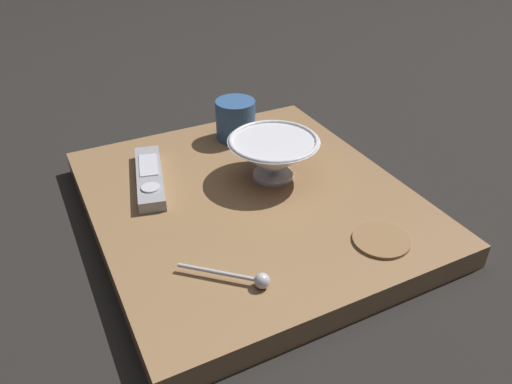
{
  "coord_description": "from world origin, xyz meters",
  "views": [
    {
      "loc": [
        -0.65,
        0.31,
        0.53
      ],
      "look_at": [
        -0.03,
        0.0,
        0.06
      ],
      "focal_mm": 34.6,
      "sensor_mm": 36.0,
      "label": 1
    }
  ],
  "objects_px": {
    "coffee_mug": "(236,119)",
    "teaspoon": "(249,278)",
    "cereal_bowl": "(273,156)",
    "drink_coaster": "(381,240)",
    "tv_remote_near": "(150,177)"
  },
  "relations": [
    {
      "from": "coffee_mug",
      "to": "teaspoon",
      "type": "height_order",
      "value": "coffee_mug"
    },
    {
      "from": "tv_remote_near",
      "to": "drink_coaster",
      "type": "distance_m",
      "value": 0.42
    },
    {
      "from": "cereal_bowl",
      "to": "drink_coaster",
      "type": "bearing_deg",
      "value": -166.35
    },
    {
      "from": "tv_remote_near",
      "to": "cereal_bowl",
      "type": "bearing_deg",
      "value": -111.92
    },
    {
      "from": "cereal_bowl",
      "to": "drink_coaster",
      "type": "distance_m",
      "value": 0.25
    },
    {
      "from": "cereal_bowl",
      "to": "tv_remote_near",
      "type": "height_order",
      "value": "cereal_bowl"
    },
    {
      "from": "tv_remote_near",
      "to": "coffee_mug",
      "type": "bearing_deg",
      "value": -67.12
    },
    {
      "from": "cereal_bowl",
      "to": "drink_coaster",
      "type": "xyz_separation_m",
      "value": [
        -0.24,
        -0.06,
        -0.04
      ]
    },
    {
      "from": "coffee_mug",
      "to": "tv_remote_near",
      "type": "relative_size",
      "value": 0.49
    },
    {
      "from": "teaspoon",
      "to": "tv_remote_near",
      "type": "relative_size",
      "value": 0.51
    },
    {
      "from": "cereal_bowl",
      "to": "teaspoon",
      "type": "xyz_separation_m",
      "value": [
        -0.23,
        0.16,
        -0.03
      ]
    },
    {
      "from": "coffee_mug",
      "to": "teaspoon",
      "type": "bearing_deg",
      "value": 157.43
    },
    {
      "from": "teaspoon",
      "to": "coffee_mug",
      "type": "bearing_deg",
      "value": -22.57
    },
    {
      "from": "coffee_mug",
      "to": "tv_remote_near",
      "type": "xyz_separation_m",
      "value": [
        -0.09,
        0.22,
        -0.03
      ]
    },
    {
      "from": "teaspoon",
      "to": "drink_coaster",
      "type": "distance_m",
      "value": 0.22
    }
  ]
}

